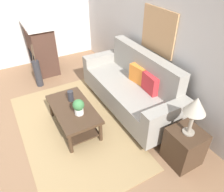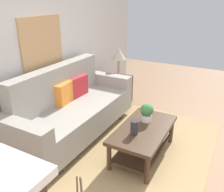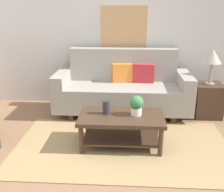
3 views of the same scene
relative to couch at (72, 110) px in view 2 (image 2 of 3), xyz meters
name	(u,v)px [view 2 (image 2 of 3)]	position (x,y,z in m)	size (l,w,h in m)	color
ground_plane	(182,167)	(0.03, -1.71, -0.43)	(9.79, 9.79, 0.00)	#8C6647
wall_back	(41,46)	(0.03, 0.54, 0.92)	(5.79, 0.10, 2.70)	silver
area_rug	(146,155)	(0.03, -1.21, -0.42)	(2.83, 1.63, 0.01)	#A38456
couch	(72,110)	(0.00, 0.00, 0.00)	(2.24, 0.84, 1.08)	gray
throw_pillow_orange	(65,93)	(0.00, 0.13, 0.25)	(0.36, 0.12, 0.32)	orange
throw_pillow_crimson	(78,86)	(0.35, 0.13, 0.25)	(0.36, 0.12, 0.32)	red
coffee_table	(143,135)	(0.01, -1.16, -0.12)	(1.10, 0.60, 0.43)	#422D1E
tabletop_vase	(134,127)	(-0.19, -1.11, 0.09)	(0.10, 0.10, 0.18)	#2D2D33
potted_plant_tabletop	(147,112)	(0.20, -1.12, 0.14)	(0.18, 0.18, 0.26)	white
side_table	(118,90)	(1.42, -0.06, -0.15)	(0.44, 0.44, 0.56)	#422D1E
table_lamp	(119,55)	(1.42, -0.06, 0.56)	(0.28, 0.28, 0.57)	gray
framed_painting	(42,42)	(0.00, 0.47, 0.98)	(0.80, 0.03, 0.74)	tan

